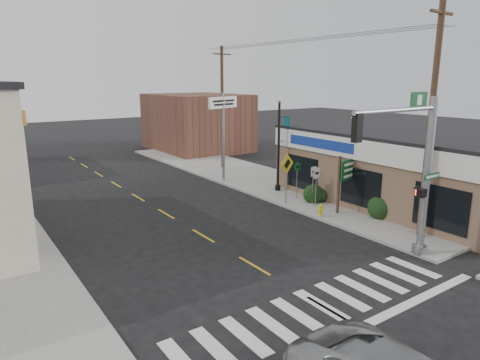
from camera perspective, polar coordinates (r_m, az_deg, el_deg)
ground at (r=14.40m, az=11.84°, el=-16.64°), size 140.00×140.00×0.00m
sidewalk_right at (r=29.01m, az=5.59°, el=-0.79°), size 6.00×38.00×0.13m
center_line at (r=20.14m, az=-4.95°, el=-7.40°), size 0.12×56.00×0.01m
crosswalk at (r=14.64m, az=10.67°, el=-16.03°), size 11.00×2.20×0.01m
thrift_store at (r=28.26m, az=23.66°, el=1.77°), size 12.00×14.00×4.00m
bldg_distant_right at (r=44.11m, az=-5.76°, el=7.67°), size 8.00×10.00×5.60m
traffic_signal_pole at (r=17.68m, az=22.50°, el=2.19°), size 5.16×0.39×6.54m
guide_sign at (r=23.52m, az=14.32°, el=0.61°), size 1.76×0.14×3.08m
fire_hydrant at (r=22.68m, az=10.70°, el=-3.91°), size 0.21×0.21×0.66m
ped_crossing_sign at (r=24.20m, az=6.27°, el=1.31°), size 1.13×0.08×2.91m
lamp_post at (r=27.04m, az=5.29°, el=5.66°), size 0.76×0.60×5.87m
dance_center_sign at (r=29.47m, az=-2.27°, el=8.76°), size 2.86×0.18×6.08m
bare_tree at (r=23.35m, az=20.39°, el=4.25°), size 2.31×2.31×4.63m
shrub_front at (r=23.30m, az=18.27°, el=-3.51°), size 1.36×1.36×1.02m
shrub_back at (r=25.28m, az=9.74°, el=-1.88°), size 1.16×1.16×0.87m
utility_pole_near at (r=20.30m, az=24.10°, el=7.36°), size 1.79×0.27×10.30m
utility_pole_far at (r=34.19m, az=-2.39°, el=9.74°), size 1.64×0.25×9.45m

